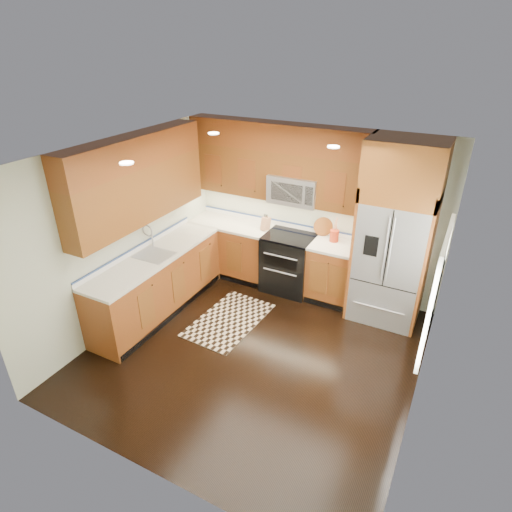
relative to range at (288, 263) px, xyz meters
The scene contains 16 objects.
ground 1.75m from the range, 81.47° to the right, with size 4.00×4.00×0.00m, color black.
wall_back 0.93m from the range, 53.04° to the left, with size 4.00×0.02×2.60m, color beige.
wall_left 2.56m from the range, 136.38° to the right, with size 0.02×4.00×2.60m, color beige.
wall_right 2.92m from the range, 36.55° to the right, with size 0.02×4.00×2.60m, color beige.
window 2.83m from the range, 33.39° to the right, with size 0.04×1.10×1.30m.
base_cabinets 1.25m from the range, 141.90° to the right, with size 2.85×3.00×0.90m.
countertop 1.16m from the range, 142.09° to the right, with size 2.86×3.01×0.04m.
upper_cabinets 1.89m from the range, 147.22° to the right, with size 2.85×3.00×1.15m.
range is the anchor object (origin of this frame).
microwave 1.20m from the range, 90.19° to the left, with size 0.76×0.40×0.42m.
refrigerator 1.76m from the range, ahead, with size 0.98×0.75×2.60m.
sink_faucet 2.13m from the range, 135.87° to the right, with size 0.54×0.44×0.37m.
rug 1.36m from the range, 108.16° to the right, with size 0.81×1.35×0.01m, color black.
knife_block 0.73m from the range, behind, with size 0.12×0.15×0.26m.
utensil_crock 0.91m from the range, 11.97° to the left, with size 0.16×0.16×0.38m.
cutting_board 0.71m from the range, 31.74° to the left, with size 0.29×0.29×0.02m, color brown.
Camera 1 is at (2.06, -3.91, 3.72)m, focal length 30.00 mm.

